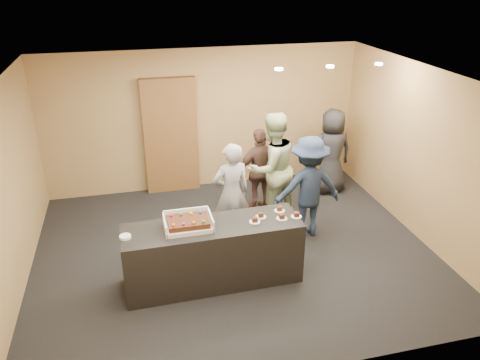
{
  "coord_description": "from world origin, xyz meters",
  "views": [
    {
      "loc": [
        -1.37,
        -5.99,
        4.05
      ],
      "look_at": [
        0.1,
        0.0,
        1.2
      ],
      "focal_mm": 35.0,
      "sensor_mm": 36.0,
      "label": 1
    }
  ],
  "objects_px": {
    "plate_stack": "(125,237)",
    "person_sage_man": "(272,168)",
    "serving_counter": "(213,254)",
    "person_brown_extra": "(260,171)",
    "person_server_grey": "(231,193)",
    "person_navy_man": "(308,187)",
    "sheet_cake": "(188,222)",
    "person_dark_suit": "(331,152)",
    "storage_cabinet": "(171,136)",
    "cake_box": "(188,224)"
  },
  "relations": [
    {
      "from": "person_dark_suit",
      "to": "person_sage_man",
      "type": "bearing_deg",
      "value": 26.06
    },
    {
      "from": "serving_counter",
      "to": "person_sage_man",
      "type": "bearing_deg",
      "value": 48.42
    },
    {
      "from": "person_server_grey",
      "to": "person_dark_suit",
      "type": "bearing_deg",
      "value": -159.47
    },
    {
      "from": "person_sage_man",
      "to": "cake_box",
      "type": "bearing_deg",
      "value": 23.86
    },
    {
      "from": "serving_counter",
      "to": "storage_cabinet",
      "type": "xyz_separation_m",
      "value": [
        -0.2,
        3.08,
        0.66
      ]
    },
    {
      "from": "plate_stack",
      "to": "person_server_grey",
      "type": "height_order",
      "value": "person_server_grey"
    },
    {
      "from": "cake_box",
      "to": "plate_stack",
      "type": "distance_m",
      "value": 0.82
    },
    {
      "from": "person_navy_man",
      "to": "sheet_cake",
      "type": "bearing_deg",
      "value": 24.81
    },
    {
      "from": "serving_counter",
      "to": "person_brown_extra",
      "type": "distance_m",
      "value": 2.24
    },
    {
      "from": "storage_cabinet",
      "to": "sheet_cake",
      "type": "bearing_deg",
      "value": -92.09
    },
    {
      "from": "plate_stack",
      "to": "person_brown_extra",
      "type": "height_order",
      "value": "person_brown_extra"
    },
    {
      "from": "sheet_cake",
      "to": "person_brown_extra",
      "type": "height_order",
      "value": "person_brown_extra"
    },
    {
      "from": "serving_counter",
      "to": "person_sage_man",
      "type": "xyz_separation_m",
      "value": [
        1.3,
        1.52,
        0.51
      ]
    },
    {
      "from": "person_server_grey",
      "to": "person_sage_man",
      "type": "height_order",
      "value": "person_sage_man"
    },
    {
      "from": "plate_stack",
      "to": "person_server_grey",
      "type": "xyz_separation_m",
      "value": [
        1.62,
        1.07,
        -0.1
      ]
    },
    {
      "from": "storage_cabinet",
      "to": "cake_box",
      "type": "height_order",
      "value": "storage_cabinet"
    },
    {
      "from": "cake_box",
      "to": "person_dark_suit",
      "type": "xyz_separation_m",
      "value": [
        3.04,
        2.26,
        -0.12
      ]
    },
    {
      "from": "sheet_cake",
      "to": "person_navy_man",
      "type": "relative_size",
      "value": 0.32
    },
    {
      "from": "person_sage_man",
      "to": "person_navy_man",
      "type": "distance_m",
      "value": 0.75
    },
    {
      "from": "sheet_cake",
      "to": "person_brown_extra",
      "type": "bearing_deg",
      "value": 50.76
    },
    {
      "from": "plate_stack",
      "to": "person_sage_man",
      "type": "distance_m",
      "value": 2.89
    },
    {
      "from": "sheet_cake",
      "to": "person_dark_suit",
      "type": "relative_size",
      "value": 0.32
    },
    {
      "from": "storage_cabinet",
      "to": "person_server_grey",
      "type": "height_order",
      "value": "storage_cabinet"
    },
    {
      "from": "person_navy_man",
      "to": "person_dark_suit",
      "type": "height_order",
      "value": "person_navy_man"
    },
    {
      "from": "cake_box",
      "to": "plate_stack",
      "type": "xyz_separation_m",
      "value": [
        -0.81,
        -0.07,
        -0.03
      ]
    },
    {
      "from": "storage_cabinet",
      "to": "cake_box",
      "type": "xyz_separation_m",
      "value": [
        -0.11,
        -3.06,
        -0.16
      ]
    },
    {
      "from": "person_dark_suit",
      "to": "cake_box",
      "type": "bearing_deg",
      "value": 34.41
    },
    {
      "from": "serving_counter",
      "to": "person_navy_man",
      "type": "xyz_separation_m",
      "value": [
        1.72,
        0.9,
        0.39
      ]
    },
    {
      "from": "sheet_cake",
      "to": "serving_counter",
      "type": "bearing_deg",
      "value": 0.0
    },
    {
      "from": "person_dark_suit",
      "to": "person_navy_man",
      "type": "bearing_deg",
      "value": 51.67
    },
    {
      "from": "serving_counter",
      "to": "person_brown_extra",
      "type": "relative_size",
      "value": 1.56
    },
    {
      "from": "storage_cabinet",
      "to": "person_server_grey",
      "type": "relative_size",
      "value": 1.35
    },
    {
      "from": "person_brown_extra",
      "to": "person_navy_man",
      "type": "bearing_deg",
      "value": 107.36
    },
    {
      "from": "plate_stack",
      "to": "person_dark_suit",
      "type": "height_order",
      "value": "person_dark_suit"
    },
    {
      "from": "person_server_grey",
      "to": "person_sage_man",
      "type": "bearing_deg",
      "value": -157.18
    },
    {
      "from": "cake_box",
      "to": "person_sage_man",
      "type": "xyz_separation_m",
      "value": [
        1.62,
        1.49,
        0.01
      ]
    },
    {
      "from": "serving_counter",
      "to": "plate_stack",
      "type": "xyz_separation_m",
      "value": [
        -1.13,
        -0.05,
        0.47
      ]
    },
    {
      "from": "serving_counter",
      "to": "storage_cabinet",
      "type": "relative_size",
      "value": 1.08
    },
    {
      "from": "plate_stack",
      "to": "person_dark_suit",
      "type": "distance_m",
      "value": 4.51
    },
    {
      "from": "person_server_grey",
      "to": "person_dark_suit",
      "type": "height_order",
      "value": "person_dark_suit"
    },
    {
      "from": "person_sage_man",
      "to": "person_dark_suit",
      "type": "bearing_deg",
      "value": -170.63
    },
    {
      "from": "cake_box",
      "to": "sheet_cake",
      "type": "distance_m",
      "value": 0.06
    },
    {
      "from": "person_server_grey",
      "to": "person_sage_man",
      "type": "distance_m",
      "value": 0.96
    },
    {
      "from": "serving_counter",
      "to": "plate_stack",
      "type": "bearing_deg",
      "value": -178.37
    },
    {
      "from": "person_server_grey",
      "to": "person_brown_extra",
      "type": "relative_size",
      "value": 1.07
    },
    {
      "from": "serving_counter",
      "to": "person_navy_man",
      "type": "distance_m",
      "value": 1.98
    },
    {
      "from": "person_sage_man",
      "to": "person_brown_extra",
      "type": "distance_m",
      "value": 0.41
    },
    {
      "from": "serving_counter",
      "to": "person_server_grey",
      "type": "xyz_separation_m",
      "value": [
        0.49,
        1.01,
        0.37
      ]
    },
    {
      "from": "storage_cabinet",
      "to": "cake_box",
      "type": "bearing_deg",
      "value": -92.1
    },
    {
      "from": "cake_box",
      "to": "person_dark_suit",
      "type": "bearing_deg",
      "value": 36.62
    }
  ]
}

